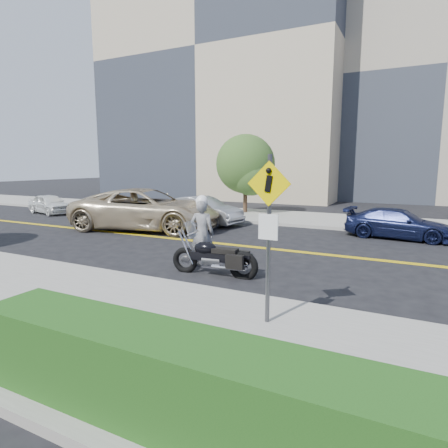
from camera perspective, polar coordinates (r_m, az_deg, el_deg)
name	(u,v)px	position (r m, az deg, el deg)	size (l,w,h in m)	color
ground_plane	(220,244)	(14.26, -0.58, -3.01)	(120.00, 120.00, 0.00)	black
sidewalk_near	(52,308)	(8.56, -24.75, -11.61)	(60.00, 5.00, 0.15)	#9E9B91
sidewalk_far	(282,217)	(21.10, 8.78, 1.02)	(60.00, 5.00, 0.15)	#9E9B91
building_left	(232,65)	(39.28, 1.25, 23.04)	(22.00, 14.00, 25.00)	tan
building_mid	(441,82)	(39.08, 30.19, 18.20)	(18.00, 14.00, 20.00)	#A39984
hedge	(343,432)	(3.89, 17.71, -28.00)	(9.00, 0.90, 1.00)	#235619
pedestrian_sign	(269,223)	(6.55, 6.81, 0.10)	(0.78, 0.08, 3.00)	#4C4C51
motorcyclist	(202,231)	(10.88, -3.34, -1.15)	(0.78, 0.57, 2.11)	#B3B4B8
motorcycle	(214,249)	(10.08, -1.50, -3.83)	(2.39, 0.73, 1.46)	black
suv	(146,209)	(17.61, -11.73, 2.23)	(3.14, 6.81, 1.89)	#C8B693
parked_car_white	(50,204)	(25.33, -25.03, 2.79)	(1.41, 3.51, 1.20)	white
parked_car_silver	(203,210)	(18.86, -3.27, 2.07)	(1.47, 4.22, 1.39)	#9A9CA1
parked_car_blue	(398,224)	(16.78, 25.00, 0.04)	(1.68, 4.14, 1.20)	#161D44
tree_far_a	(245,164)	(22.41, 3.29, 9.10)	(3.48, 3.48, 4.76)	#382619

